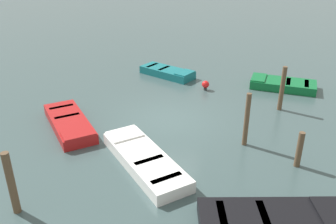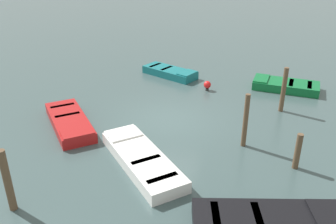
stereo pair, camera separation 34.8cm
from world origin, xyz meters
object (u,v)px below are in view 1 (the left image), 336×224
object	(u,v)px
mooring_piling_center	(11,183)
mooring_piling_near_left	(282,89)
rowboat_white	(144,159)
rowboat_red	(69,123)
marker_buoy	(205,85)
rowboat_teal	(168,72)
mooring_piling_mid_left	(299,150)
rowboat_black	(275,219)
mooring_piling_far_right	(247,120)
rowboat_green	(283,84)

from	to	relation	value
mooring_piling_center	mooring_piling_near_left	distance (m)	11.09
rowboat_white	mooring_piling_center	size ratio (longest dim) A/B	2.08
rowboat_red	marker_buoy	size ratio (longest dim) A/B	7.45
marker_buoy	rowboat_teal	bearing A→B (deg)	53.58
rowboat_red	mooring_piling_mid_left	size ratio (longest dim) A/B	2.89
rowboat_white	rowboat_red	distance (m)	4.04
rowboat_teal	rowboat_white	world-z (taller)	same
rowboat_white	rowboat_black	distance (m)	4.48
mooring_piling_far_right	marker_buoy	xyz separation A→B (m)	(4.99, 1.94, -0.71)
rowboat_teal	rowboat_white	xyz separation A→B (m)	(-8.65, -1.00, -0.00)
rowboat_teal	mooring_piling_center	xyz separation A→B (m)	(-11.50, 1.80, 0.72)
rowboat_red	rowboat_white	bearing A→B (deg)	22.18
rowboat_green	rowboat_red	bearing A→B (deg)	43.36
rowboat_white	rowboat_red	size ratio (longest dim) A/B	1.08
rowboat_black	rowboat_red	bearing A→B (deg)	140.42
rowboat_green	mooring_piling_far_right	size ratio (longest dim) A/B	1.64
mooring_piling_near_left	mooring_piling_far_right	size ratio (longest dim) A/B	0.98
rowboat_teal	mooring_piling_center	distance (m)	11.66
rowboat_green	rowboat_black	size ratio (longest dim) A/B	0.81
rowboat_red	mooring_piling_far_right	bearing A→B (deg)	51.36
mooring_piling_near_left	rowboat_red	bearing A→B (deg)	112.58
rowboat_green	mooring_piling_center	distance (m)	13.38
rowboat_red	mooring_piling_center	world-z (taller)	mooring_piling_center
mooring_piling_near_left	rowboat_teal	bearing A→B (deg)	59.76
rowboat_black	mooring_piling_center	xyz separation A→B (m)	(-0.84, 6.80, 0.72)
rowboat_white	mooring_piling_center	bearing A→B (deg)	93.98
rowboat_white	mooring_piling_mid_left	xyz separation A→B (m)	(0.95, -4.89, 0.40)
rowboat_red	mooring_piling_center	xyz separation A→B (m)	(-4.79, -0.75, 0.72)
rowboat_green	marker_buoy	bearing A→B (deg)	23.02
rowboat_teal	marker_buoy	distance (m)	2.79
mooring_piling_far_right	rowboat_red	bearing A→B (deg)	90.58
rowboat_red	mooring_piling_center	distance (m)	4.90
mooring_piling_far_right	mooring_piling_center	bearing A→B (deg)	129.06
mooring_piling_mid_left	marker_buoy	distance (m)	7.06
rowboat_teal	rowboat_green	world-z (taller)	same
rowboat_red	marker_buoy	distance (m)	6.97
rowboat_teal	mooring_piling_far_right	world-z (taller)	mooring_piling_far_right
mooring_piling_center	mooring_piling_far_right	size ratio (longest dim) A/B	0.94
rowboat_white	rowboat_green	distance (m)	9.42
rowboat_green	mooring_piling_near_left	xyz separation A→B (m)	(-2.64, 0.33, 0.76)
mooring_piling_mid_left	rowboat_black	bearing A→B (deg)	163.35
rowboat_black	mooring_piling_near_left	bearing A→B (deg)	72.93
mooring_piling_near_left	mooring_piling_mid_left	xyz separation A→B (m)	(-4.40, -0.23, -0.36)
rowboat_black	mooring_piling_far_right	world-z (taller)	mooring_piling_far_right
rowboat_white	mooring_piling_mid_left	bearing A→B (deg)	-120.66
rowboat_teal	mooring_piling_near_left	distance (m)	6.59
mooring_piling_far_right	mooring_piling_mid_left	xyz separation A→B (m)	(-1.06, -1.69, -0.38)
mooring_piling_near_left	mooring_piling_center	bearing A→B (deg)	137.74
rowboat_red	mooring_piling_near_left	bearing A→B (deg)	73.37
rowboat_white	rowboat_green	xyz separation A→B (m)	(7.99, -4.99, 0.00)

